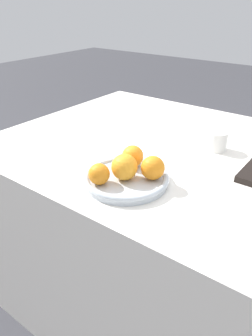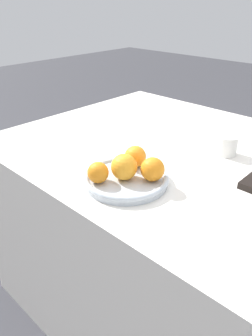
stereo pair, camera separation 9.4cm
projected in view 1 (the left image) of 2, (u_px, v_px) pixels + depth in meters
The scene contains 8 objects.
ground_plane at pixel (189, 311), 1.48m from camera, with size 12.00×12.00×0.00m, color #38383D.
table at pixel (198, 245), 1.30m from camera, with size 1.58×1.01×0.78m.
fruit_platter at pixel (126, 179), 0.96m from camera, with size 0.25×0.25×0.03m.
orange_0 at pixel (124, 167), 0.93m from camera, with size 0.08×0.08×0.08m.
orange_1 at pixel (133, 156), 1.01m from camera, with size 0.07×0.07×0.07m.
orange_2 at pixel (153, 168), 0.94m from camera, with size 0.07×0.07×0.07m.
orange_3 at pixel (99, 174), 0.91m from camera, with size 0.06×0.06×0.06m.
cup_0 at pixel (217, 141), 1.16m from camera, with size 0.07×0.07×0.07m.
Camera 1 is at (0.38, -0.98, 1.27)m, focal length 35.00 mm.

